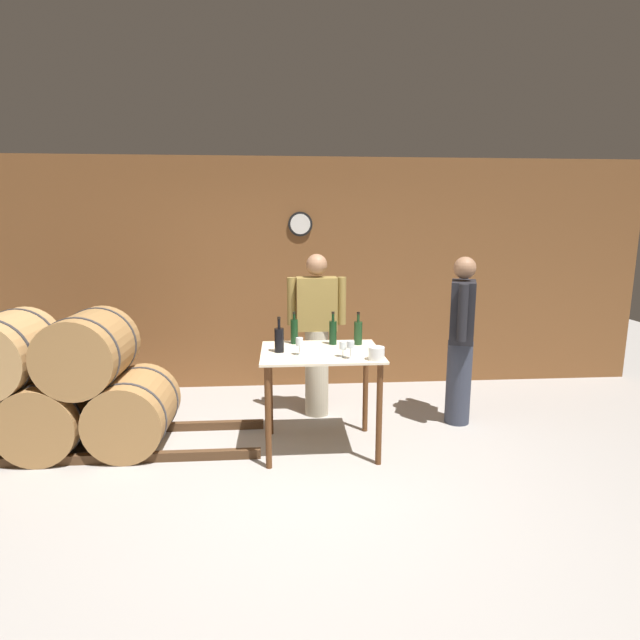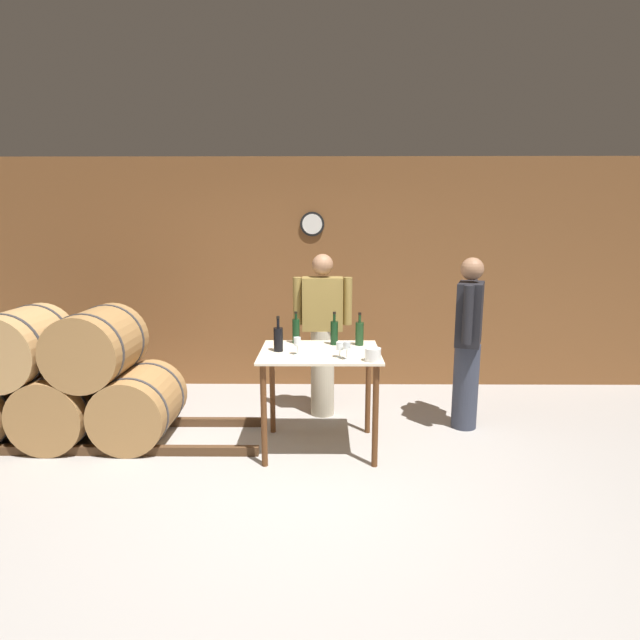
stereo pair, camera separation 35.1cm
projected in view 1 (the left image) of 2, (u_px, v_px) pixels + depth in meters
The scene contains 14 objects.
ground_plane at pixel (309, 493), 3.67m from camera, with size 14.00×14.00×0.00m, color #9E9993.
back_wall at pixel (297, 275), 5.91m from camera, with size 8.40×0.08×2.70m.
barrel_rack at pixel (51, 390), 4.30m from camera, with size 3.59×0.78×1.23m.
tasting_table at pixel (321, 370), 4.28m from camera, with size 1.02×0.79×0.88m.
wine_bottle_far_left at pixel (279, 339), 4.19m from camera, with size 0.08×0.08×0.30m.
wine_bottle_left at pixel (294, 331), 4.49m from camera, with size 0.07×0.07×0.29m.
wine_bottle_center at pixel (333, 332), 4.46m from camera, with size 0.07×0.07×0.30m.
wine_bottle_right at pixel (358, 332), 4.46m from camera, with size 0.07×0.07×0.30m.
wine_glass_near_left at pixel (299, 342), 4.10m from camera, with size 0.06×0.06×0.15m.
wine_glass_near_center at pixel (343, 346), 4.04m from camera, with size 0.06×0.06×0.13m.
wine_glass_near_right at pixel (351, 346), 3.98m from camera, with size 0.06×0.06×0.15m.
ice_bucket at pixel (376, 353), 3.96m from camera, with size 0.13×0.13×0.11m.
person_host at pixel (461, 337), 4.82m from camera, with size 0.34×0.56×1.65m.
person_visitor_with_scarf at pixel (317, 332), 5.03m from camera, with size 0.59×0.24×1.66m.
Camera 1 is at (-0.17, -3.36, 1.95)m, focal length 28.00 mm.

